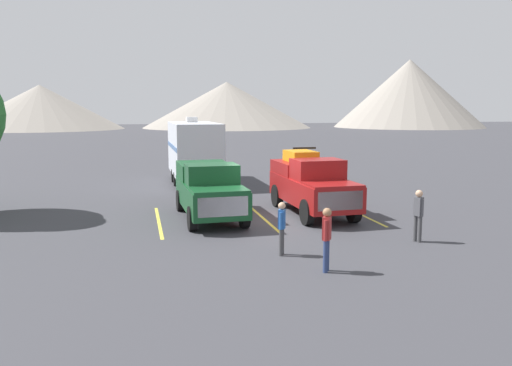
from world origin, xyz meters
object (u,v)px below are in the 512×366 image
object	(u,v)px
pickup_truck_a	(209,189)
person_a	(327,235)
person_b	(418,212)
person_c	(282,225)
pickup_truck_b	(311,183)
camper_trailer_a	(194,149)

from	to	relation	value
pickup_truck_a	person_a	bearing A→B (deg)	-74.41
person_b	person_c	distance (m)	4.66
pickup_truck_b	person_c	size ratio (longest dim) A/B	3.56
person_b	person_c	world-z (taller)	person_b
person_a	pickup_truck_a	bearing A→B (deg)	105.59
pickup_truck_a	person_b	size ratio (longest dim) A/B	3.26
person_a	pickup_truck_b	bearing A→B (deg)	74.21
pickup_truck_a	person_a	distance (m)	7.65
pickup_truck_b	person_a	xyz separation A→B (m)	(-2.09, -7.38, -0.26)
person_c	camper_trailer_a	bearing A→B (deg)	93.33
camper_trailer_a	pickup_truck_b	bearing A→B (deg)	-68.72
camper_trailer_a	person_b	world-z (taller)	camper_trailer_a
person_a	person_b	size ratio (longest dim) A/B	1.01
camper_trailer_a	person_b	size ratio (longest dim) A/B	4.64
person_c	person_b	bearing A→B (deg)	6.33
pickup_truck_a	person_c	bearing A→B (deg)	-76.63
pickup_truck_a	pickup_truck_b	size ratio (longest dim) A/B	0.98
pickup_truck_b	camper_trailer_a	xyz separation A→B (m)	(-3.68, 9.45, 0.73)
pickup_truck_a	pickup_truck_b	distance (m)	4.14
pickup_truck_b	person_a	distance (m)	7.67
camper_trailer_a	person_c	world-z (taller)	camper_trailer_a
person_c	person_a	bearing A→B (deg)	-67.53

